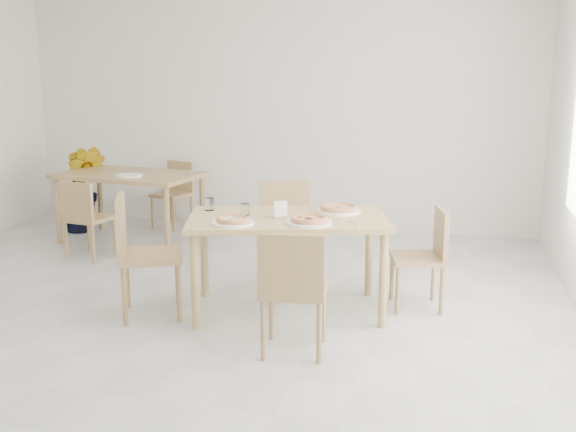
% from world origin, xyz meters
% --- Properties ---
extents(main_table, '(1.65, 1.20, 0.75)m').
position_xyz_m(main_table, '(0.83, 0.70, 0.67)').
color(main_table, tan).
rests_on(main_table, ground).
extents(chair_south, '(0.46, 0.46, 0.85)m').
position_xyz_m(chair_south, '(1.05, -0.10, 0.49)').
color(chair_south, tan).
rests_on(chair_south, ground).
extents(chair_north, '(0.56, 0.56, 0.88)m').
position_xyz_m(chair_north, '(0.64, 1.45, 0.51)').
color(chair_north, tan).
rests_on(chair_north, ground).
extents(chair_west, '(0.60, 0.60, 0.92)m').
position_xyz_m(chair_west, '(-0.23, 0.35, 0.54)').
color(chair_west, tan).
rests_on(chair_west, ground).
extents(chair_east, '(0.46, 0.46, 0.79)m').
position_xyz_m(chair_east, '(1.86, 1.03, 0.46)').
color(chair_east, tan).
rests_on(chair_east, ground).
extents(plate_margherita, '(0.34, 0.34, 0.02)m').
position_xyz_m(plate_margherita, '(1.17, 0.96, 0.76)').
color(plate_margherita, white).
rests_on(plate_margherita, main_table).
extents(plate_mushroom, '(0.31, 0.31, 0.02)m').
position_xyz_m(plate_mushroom, '(0.50, 0.37, 0.76)').
color(plate_mushroom, white).
rests_on(plate_mushroom, main_table).
extents(plate_pepperoni, '(0.34, 0.34, 0.02)m').
position_xyz_m(plate_pepperoni, '(1.03, 0.51, 0.76)').
color(plate_pepperoni, white).
rests_on(plate_pepperoni, main_table).
extents(pizza_margherita, '(0.37, 0.37, 0.03)m').
position_xyz_m(pizza_margherita, '(1.17, 0.96, 0.78)').
color(pizza_margherita, tan).
rests_on(pizza_margherita, plate_margherita).
extents(pizza_mushroom, '(0.31, 0.31, 0.03)m').
position_xyz_m(pizza_mushroom, '(0.50, 0.37, 0.78)').
color(pizza_mushroom, tan).
rests_on(pizza_mushroom, plate_mushroom).
extents(pizza_pepperoni, '(0.31, 0.31, 0.03)m').
position_xyz_m(pizza_pepperoni, '(1.03, 0.51, 0.78)').
color(pizza_pepperoni, tan).
rests_on(pizza_pepperoni, plate_pepperoni).
extents(tumbler_a, '(0.07, 0.07, 0.09)m').
position_xyz_m(tumbler_a, '(0.50, 0.68, 0.80)').
color(tumbler_a, white).
rests_on(tumbler_a, main_table).
extents(tumbler_b, '(0.08, 0.08, 0.10)m').
position_xyz_m(tumbler_b, '(0.17, 0.79, 0.80)').
color(tumbler_b, white).
rests_on(tumbler_b, main_table).
extents(napkin_holder, '(0.12, 0.10, 0.12)m').
position_xyz_m(napkin_holder, '(0.78, 0.65, 0.81)').
color(napkin_holder, silver).
rests_on(napkin_holder, main_table).
extents(fork_a, '(0.04, 0.16, 0.01)m').
position_xyz_m(fork_a, '(0.78, 0.68, 0.75)').
color(fork_a, silver).
rests_on(fork_a, main_table).
extents(fork_b, '(0.10, 0.16, 0.01)m').
position_xyz_m(fork_b, '(1.34, 0.58, 0.75)').
color(fork_b, silver).
rests_on(fork_b, main_table).
extents(second_table, '(1.61, 1.08, 0.75)m').
position_xyz_m(second_table, '(-1.31, 2.39, 0.67)').
color(second_table, tan).
rests_on(second_table, ground).
extents(chair_back_s, '(0.45, 0.45, 0.78)m').
position_xyz_m(chair_back_s, '(-1.44, 1.66, 0.45)').
color(chair_back_s, tan).
rests_on(chair_back_s, ground).
extents(chair_back_n, '(0.48, 0.48, 0.77)m').
position_xyz_m(chair_back_n, '(-1.13, 3.21, 0.44)').
color(chair_back_n, tan).
rests_on(chair_back_n, ground).
extents(plate_empty, '(0.28, 0.28, 0.02)m').
position_xyz_m(plate_empty, '(-1.21, 2.19, 0.76)').
color(plate_empty, white).
rests_on(plate_empty, second_table).
extents(potted_plant, '(0.65, 0.57, 0.99)m').
position_xyz_m(potted_plant, '(-2.06, 2.70, 0.49)').
color(potted_plant, '#285A1B').
rests_on(potted_plant, ground).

